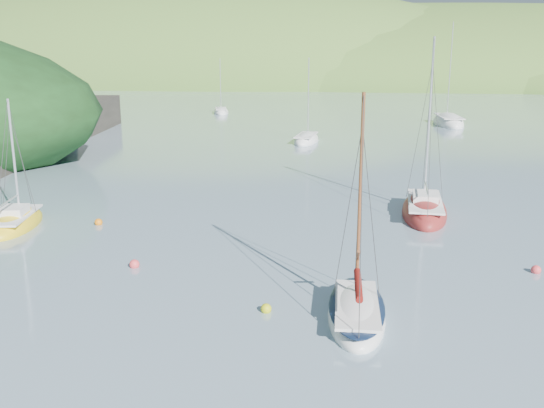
% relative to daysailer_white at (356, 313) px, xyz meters
% --- Properties ---
extents(ground, '(700.00, 700.00, 0.00)m').
position_rel_daysailer_white_xyz_m(ground, '(-5.06, 0.01, -0.20)').
color(ground, gray).
rests_on(ground, ground).
extents(shoreline_hills, '(690.00, 135.00, 56.00)m').
position_rel_daysailer_white_xyz_m(shoreline_hills, '(-14.72, 172.43, -0.20)').
color(shoreline_hills, '#326125').
rests_on(shoreline_hills, ground).
extents(daysailer_white, '(2.33, 5.41, 8.12)m').
position_rel_daysailer_white_xyz_m(daysailer_white, '(0.00, 0.00, 0.00)').
color(daysailer_white, white).
rests_on(daysailer_white, ground).
extents(sloop_red, '(2.52, 7.07, 10.41)m').
position_rel_daysailer_white_xyz_m(sloop_red, '(3.00, 14.19, 0.01)').
color(sloop_red, maroon).
rests_on(sloop_red, ground).
extents(sailboat_yellow, '(3.36, 5.73, 7.14)m').
position_rel_daysailer_white_xyz_m(sailboat_yellow, '(-17.92, 7.90, -0.02)').
color(sailboat_yellow, yellow).
rests_on(sailboat_yellow, ground).
extents(distant_sloop_a, '(2.48, 6.34, 8.92)m').
position_rel_daysailer_white_xyz_m(distant_sloop_a, '(-7.05, 40.37, -0.04)').
color(distant_sloop_a, white).
rests_on(distant_sloop_a, ground).
extents(distant_sloop_b, '(4.21, 9.60, 13.28)m').
position_rel_daysailer_white_xyz_m(distant_sloop_b, '(8.19, 58.05, 0.02)').
color(distant_sloop_b, white).
rests_on(distant_sloop_b, ground).
extents(distant_sloop_c, '(3.68, 6.27, 8.45)m').
position_rel_daysailer_white_xyz_m(distant_sloop_c, '(-22.98, 66.37, -0.04)').
color(distant_sloop_c, white).
rests_on(distant_sloop_c, ground).
extents(mooring_buoys, '(24.29, 9.50, 0.43)m').
position_rel_daysailer_white_xyz_m(mooring_buoys, '(-2.41, 5.20, -0.08)').
color(mooring_buoys, '#C6C912').
rests_on(mooring_buoys, ground).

